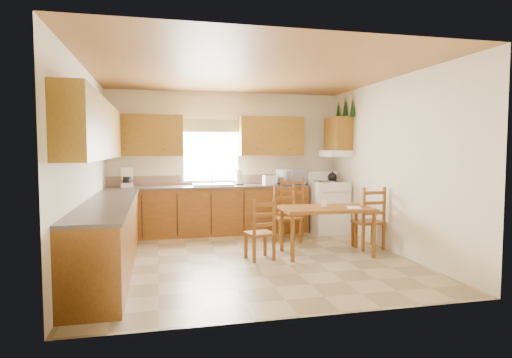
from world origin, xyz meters
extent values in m
plane|color=#988762|center=(0.00, 0.00, 0.00)|extent=(4.50, 4.50, 0.00)
plane|color=#9F6A33|center=(0.00, 0.00, 2.70)|extent=(4.50, 4.50, 0.00)
plane|color=beige|center=(-2.25, 0.00, 1.35)|extent=(4.50, 4.50, 0.00)
plane|color=beige|center=(2.25, 0.00, 1.35)|extent=(4.50, 4.50, 0.00)
plane|color=beige|center=(0.00, 2.25, 1.35)|extent=(4.50, 4.50, 0.00)
plane|color=beige|center=(0.00, -2.25, 1.35)|extent=(4.50, 4.50, 0.00)
cube|color=brown|center=(-0.38, 1.95, 0.44)|extent=(3.75, 0.60, 0.88)
cube|color=brown|center=(-1.95, -0.15, 0.44)|extent=(0.60, 3.60, 0.88)
cube|color=#4D4542|center=(-0.38, 1.95, 0.90)|extent=(3.75, 0.63, 0.04)
cube|color=#4D4542|center=(-1.95, -0.15, 0.90)|extent=(0.63, 3.60, 0.04)
cube|color=#8E6B58|center=(-0.38, 2.24, 1.01)|extent=(3.75, 0.01, 0.18)
cube|color=brown|center=(-1.55, 2.08, 1.85)|extent=(1.41, 0.33, 0.75)
cube|color=brown|center=(0.86, 2.08, 1.85)|extent=(1.25, 0.33, 0.75)
cube|color=brown|center=(-2.08, -0.15, 1.85)|extent=(0.33, 3.60, 0.75)
cube|color=brown|center=(2.08, 1.65, 1.90)|extent=(0.33, 0.62, 0.62)
cube|color=white|center=(2.03, 1.65, 1.52)|extent=(0.44, 0.62, 0.12)
cube|color=white|center=(-0.30, 2.22, 1.55)|extent=(1.13, 0.02, 1.18)
cube|color=white|center=(-0.30, 2.21, 1.55)|extent=(1.05, 0.01, 1.10)
cube|color=#53713C|center=(-0.30, 2.19, 2.05)|extent=(1.19, 0.01, 0.24)
cube|color=silver|center=(-0.30, 1.95, 0.94)|extent=(0.75, 0.45, 0.04)
cone|color=#103416|center=(2.21, 1.33, 2.38)|extent=(0.22, 0.22, 0.36)
cone|color=#103416|center=(2.21, 1.65, 2.42)|extent=(0.22, 0.22, 0.36)
cone|color=#103416|center=(2.21, 1.97, 2.38)|extent=(0.22, 0.22, 0.36)
cube|color=white|center=(1.88, 1.64, 0.48)|extent=(0.66, 0.68, 0.97)
cube|color=white|center=(-1.85, 2.00, 1.09)|extent=(0.23, 0.27, 0.34)
cylinder|color=white|center=(0.20, 1.98, 1.07)|extent=(0.15, 0.15, 0.30)
cube|color=white|center=(0.77, 1.87, 1.01)|extent=(0.25, 0.18, 0.18)
imported|color=white|center=(1.24, 1.92, 1.06)|extent=(0.57, 0.50, 0.29)
cube|color=brown|center=(1.18, 0.00, 0.36)|extent=(1.39, 0.84, 0.73)
cube|color=brown|center=(0.13, -0.05, 0.44)|extent=(0.44, 0.42, 0.89)
cube|color=brown|center=(1.99, 0.23, 0.50)|extent=(0.44, 0.42, 1.00)
cube|color=brown|center=(0.87, 1.00, 0.49)|extent=(0.41, 0.39, 0.98)
cube|color=brown|center=(1.00, 1.20, 0.54)|extent=(0.58, 0.57, 1.08)
cube|color=white|center=(1.56, -0.14, 0.73)|extent=(0.26, 0.30, 0.00)
cube|color=white|center=(1.16, 0.06, 0.78)|extent=(0.09, 0.04, 0.11)
camera|label=1|loc=(-1.30, -6.02, 1.60)|focal=30.00mm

